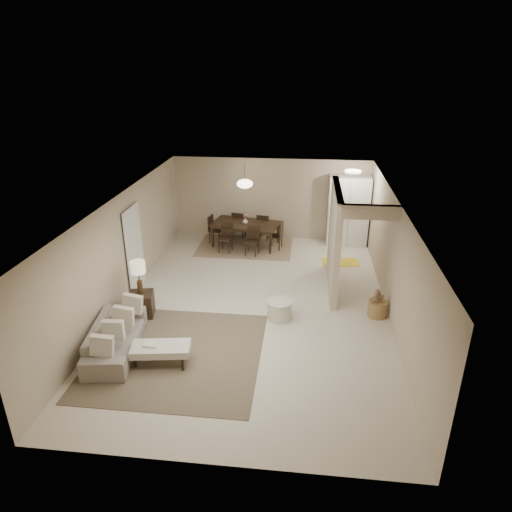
# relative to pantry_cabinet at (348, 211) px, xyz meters

# --- Properties ---
(floor) EXTENTS (9.00, 9.00, 0.00)m
(floor) POSITION_rel_pantry_cabinet_xyz_m (-2.35, -4.15, -1.05)
(floor) COLOR beige
(floor) RESTS_ON ground
(ceiling) EXTENTS (9.00, 9.00, 0.00)m
(ceiling) POSITION_rel_pantry_cabinet_xyz_m (-2.35, -4.15, 1.45)
(ceiling) COLOR white
(ceiling) RESTS_ON back_wall
(back_wall) EXTENTS (6.00, 0.00, 6.00)m
(back_wall) POSITION_rel_pantry_cabinet_xyz_m (-2.35, 0.35, 0.20)
(back_wall) COLOR #BDAD8F
(back_wall) RESTS_ON floor
(left_wall) EXTENTS (0.00, 9.00, 9.00)m
(left_wall) POSITION_rel_pantry_cabinet_xyz_m (-5.35, -4.15, 0.20)
(left_wall) COLOR #BDAD8F
(left_wall) RESTS_ON floor
(right_wall) EXTENTS (0.00, 9.00, 9.00)m
(right_wall) POSITION_rel_pantry_cabinet_xyz_m (0.65, -4.15, 0.20)
(right_wall) COLOR #BDAD8F
(right_wall) RESTS_ON floor
(partition) EXTENTS (0.15, 2.50, 2.50)m
(partition) POSITION_rel_pantry_cabinet_xyz_m (-0.55, -2.90, 0.20)
(partition) COLOR #BDAD8F
(partition) RESTS_ON floor
(doorway) EXTENTS (0.04, 0.90, 2.04)m
(doorway) POSITION_rel_pantry_cabinet_xyz_m (-5.32, -3.55, -0.03)
(doorway) COLOR black
(doorway) RESTS_ON floor
(pantry_cabinet) EXTENTS (1.20, 0.55, 2.10)m
(pantry_cabinet) POSITION_rel_pantry_cabinet_xyz_m (0.00, 0.00, 0.00)
(pantry_cabinet) COLOR white
(pantry_cabinet) RESTS_ON floor
(flush_light) EXTENTS (0.44, 0.44, 0.05)m
(flush_light) POSITION_rel_pantry_cabinet_xyz_m (-0.05, -0.95, 1.41)
(flush_light) COLOR white
(flush_light) RESTS_ON ceiling
(living_rug) EXTENTS (3.20, 3.20, 0.01)m
(living_rug) POSITION_rel_pantry_cabinet_xyz_m (-3.61, -6.16, -1.04)
(living_rug) COLOR brown
(living_rug) RESTS_ON floor
(sofa) EXTENTS (2.14, 1.08, 0.60)m
(sofa) POSITION_rel_pantry_cabinet_xyz_m (-4.80, -6.16, -0.75)
(sofa) COLOR gray
(sofa) RESTS_ON floor
(ottoman_bench) EXTENTS (1.13, 0.64, 0.38)m
(ottoman_bench) POSITION_rel_pantry_cabinet_xyz_m (-3.81, -6.46, -0.74)
(ottoman_bench) COLOR beige
(ottoman_bench) RESTS_ON living_rug
(side_table) EXTENTS (0.58, 0.58, 0.54)m
(side_table) POSITION_rel_pantry_cabinet_xyz_m (-4.75, -4.82, -0.78)
(side_table) COLOR black
(side_table) RESTS_ON floor
(table_lamp) EXTENTS (0.32, 0.32, 0.76)m
(table_lamp) POSITION_rel_pantry_cabinet_xyz_m (-4.75, -4.82, 0.05)
(table_lamp) COLOR #4B3820
(table_lamp) RESTS_ON side_table
(round_pouf) EXTENTS (0.54, 0.54, 0.42)m
(round_pouf) POSITION_rel_pantry_cabinet_xyz_m (-1.74, -4.63, -0.84)
(round_pouf) COLOR beige
(round_pouf) RESTS_ON floor
(wicker_basket) EXTENTS (0.47, 0.47, 0.36)m
(wicker_basket) POSITION_rel_pantry_cabinet_xyz_m (0.40, -4.26, -0.87)
(wicker_basket) COLOR olive
(wicker_basket) RESTS_ON floor
(dining_rug) EXTENTS (2.80, 2.10, 0.01)m
(dining_rug) POSITION_rel_pantry_cabinet_xyz_m (-3.04, -0.48, -1.04)
(dining_rug) COLOR #856B53
(dining_rug) RESTS_ON floor
(dining_table) EXTENTS (2.16, 1.46, 0.70)m
(dining_table) POSITION_rel_pantry_cabinet_xyz_m (-3.04, -0.48, -0.70)
(dining_table) COLOR black
(dining_table) RESTS_ON dining_rug
(dining_chairs) EXTENTS (2.30, 1.83, 0.85)m
(dining_chairs) POSITION_rel_pantry_cabinet_xyz_m (-3.04, -0.48, -0.63)
(dining_chairs) COLOR black
(dining_chairs) RESTS_ON dining_rug
(vase) EXTENTS (0.17, 0.17, 0.17)m
(vase) POSITION_rel_pantry_cabinet_xyz_m (-3.04, -0.48, -0.26)
(vase) COLOR white
(vase) RESTS_ON dining_table
(yellow_mat) EXTENTS (1.02, 0.67, 0.01)m
(yellow_mat) POSITION_rel_pantry_cabinet_xyz_m (-0.24, -1.43, -1.04)
(yellow_mat) COLOR yellow
(yellow_mat) RESTS_ON floor
(pendant_light) EXTENTS (0.46, 0.46, 0.71)m
(pendant_light) POSITION_rel_pantry_cabinet_xyz_m (-3.04, -0.48, 0.87)
(pendant_light) COLOR #4B3820
(pendant_light) RESTS_ON ceiling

